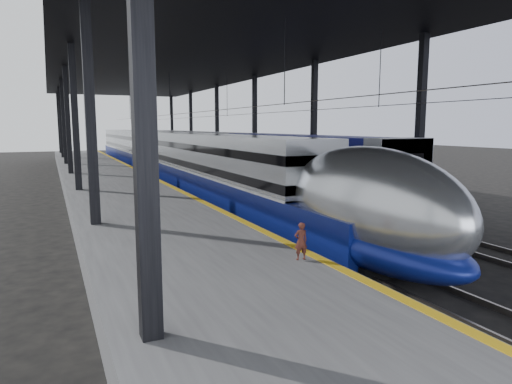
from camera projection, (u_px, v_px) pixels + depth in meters
ground at (300, 268)px, 14.77m from camera, size 160.00×160.00×0.00m
platform at (111, 186)px, 31.31m from camera, size 6.00×80.00×1.00m
yellow_strip at (151, 177)px, 32.38m from camera, size 0.30×80.00×0.01m
rails at (220, 186)px, 34.63m from camera, size 6.52×80.00×0.16m
canopy at (184, 61)px, 32.28m from camera, size 18.00×75.00×9.47m
tgv_train at (166, 157)px, 39.42m from camera, size 2.84×65.20×4.08m
second_train at (209, 152)px, 44.61m from camera, size 2.94×56.05×4.04m
child at (301, 241)px, 12.17m from camera, size 0.39×0.28×1.02m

